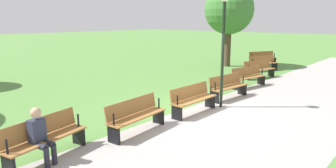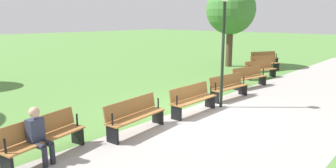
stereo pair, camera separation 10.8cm
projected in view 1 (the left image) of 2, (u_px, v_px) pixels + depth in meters
The scene contains 13 objects.
ground_plane at pixel (194, 113), 9.64m from camera, with size 120.00×120.00×0.00m, color #54843D.
path_paving at pixel (247, 126), 8.46m from camera, with size 37.88×4.71×0.01m, color #A39E99.
bench_0 at pixel (262, 58), 19.71m from camera, with size 1.89×1.30×0.89m.
bench_1 at pixel (263, 63), 17.50m from camera, with size 1.92×1.15×0.89m.
bench_2 at pixel (259, 69), 15.36m from camera, with size 1.94×0.99×0.89m.
bench_3 at pixel (248, 76), 13.32m from camera, with size 1.94×0.83×0.89m.
bench_4 at pixel (228, 86), 11.39m from camera, with size 1.92×0.65×0.89m.
bench_5 at pixel (193, 98), 9.59m from camera, with size 1.89×0.47×0.89m.
bench_6 at pixel (136, 115), 7.93m from camera, with size 1.92×0.65×0.89m.
bench_7 at pixel (44, 137), 6.44m from camera, with size 1.94×0.83×0.89m.
person_seated at pixel (40, 134), 6.17m from camera, with size 0.40×0.56×1.20m.
tree_1 at pixel (229, 10), 18.65m from camera, with size 3.05×3.05×5.07m.
lamp_post at pixel (224, 28), 9.78m from camera, with size 0.32×0.32×3.81m.
Camera 1 is at (7.48, 5.47, 2.94)m, focal length 32.19 mm.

